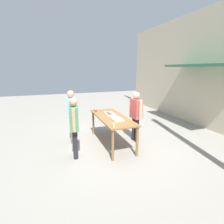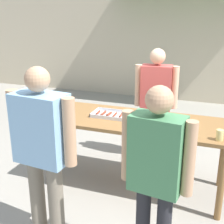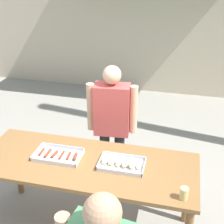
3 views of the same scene
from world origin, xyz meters
The scene contains 5 objects.
serving_table centered at (0.00, 0.00, 0.76)m, with size 2.13×0.82×0.86m.
food_tray_sausages centered at (-0.30, 0.03, 0.88)m, with size 0.47×0.29×0.04m.
food_tray_buns centered at (0.34, 0.02, 0.89)m, with size 0.43×0.28×0.06m.
beer_cup centered at (0.93, -0.29, 0.92)m, with size 0.07×0.07×0.11m.
person_server_behind_table centered at (0.07, 0.77, 0.95)m, with size 0.59×0.26×1.59m.
Camera 3 is at (0.82, -2.34, 2.66)m, focal length 50.00 mm.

